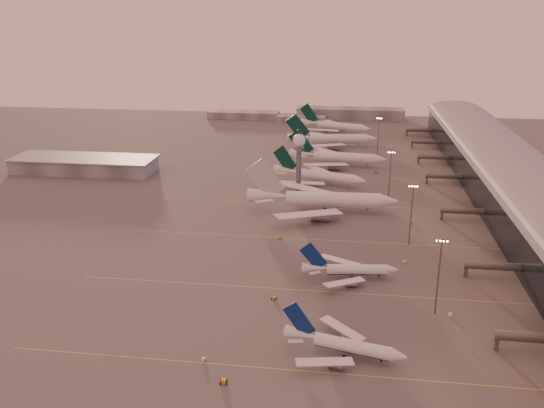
# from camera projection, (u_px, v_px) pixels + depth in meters

# --- Properties ---
(ground) EXTENTS (700.00, 700.00, 0.00)m
(ground) POSITION_uv_depth(u_px,v_px,m) (249.00, 301.00, 184.25)
(ground) COLOR #5A5858
(ground) RESTS_ON ground
(taxiway_markings) EXTENTS (180.00, 185.25, 0.02)m
(taxiway_markings) POSITION_uv_depth(u_px,v_px,m) (345.00, 240.00, 233.00)
(taxiway_markings) COLOR #D3CA4A
(taxiway_markings) RESTS_ON ground
(terminal) EXTENTS (57.00, 362.00, 23.04)m
(terminal) POSITION_uv_depth(u_px,v_px,m) (514.00, 184.00, 270.53)
(terminal) COLOR black
(terminal) RESTS_ON ground
(hangar) EXTENTS (82.00, 27.00, 8.50)m
(hangar) POSITION_uv_depth(u_px,v_px,m) (84.00, 164.00, 329.37)
(hangar) COLOR slate
(hangar) RESTS_ON ground
(radar_tower) EXTENTS (6.40, 6.40, 31.10)m
(radar_tower) POSITION_uv_depth(u_px,v_px,m) (299.00, 151.00, 289.46)
(radar_tower) COLOR #575A5E
(radar_tower) RESTS_ON ground
(mast_a) EXTENTS (3.60, 0.56, 25.00)m
(mast_a) POSITION_uv_depth(u_px,v_px,m) (439.00, 273.00, 172.50)
(mast_a) COLOR #575A5E
(mast_a) RESTS_ON ground
(mast_b) EXTENTS (3.60, 0.56, 25.00)m
(mast_b) POSITION_uv_depth(u_px,v_px,m) (411.00, 212.00, 224.48)
(mast_b) COLOR #575A5E
(mast_b) RESTS_ON ground
(mast_c) EXTENTS (3.60, 0.56, 25.00)m
(mast_c) POSITION_uv_depth(u_px,v_px,m) (390.00, 173.00, 276.72)
(mast_c) COLOR #575A5E
(mast_c) RESTS_ON ground
(mast_d) EXTENTS (3.60, 0.56, 25.00)m
(mast_d) POSITION_uv_depth(u_px,v_px,m) (378.00, 135.00, 361.41)
(mast_d) COLOR #575A5E
(mast_d) RESTS_ON ground
(distant_horizon) EXTENTS (165.00, 37.50, 9.00)m
(distant_horizon) POSITION_uv_depth(u_px,v_px,m) (317.00, 114.00, 487.73)
(distant_horizon) COLOR slate
(distant_horizon) RESTS_ON ground
(narrowbody_near) EXTENTS (33.91, 26.74, 13.48)m
(narrowbody_near) POSITION_uv_depth(u_px,v_px,m) (344.00, 347.00, 154.67)
(narrowbody_near) COLOR white
(narrowbody_near) RESTS_ON ground
(narrowbody_mid) EXTENTS (34.34, 27.28, 13.43)m
(narrowbody_mid) POSITION_uv_depth(u_px,v_px,m) (350.00, 271.00, 199.16)
(narrowbody_mid) COLOR white
(narrowbody_mid) RESTS_ON ground
(widebody_white) EXTENTS (70.00, 56.02, 24.61)m
(widebody_white) POSITION_uv_depth(u_px,v_px,m) (323.00, 203.00, 264.59)
(widebody_white) COLOR white
(widebody_white) RESTS_ON ground
(greentail_a) EXTENTS (51.14, 40.69, 19.13)m
(greentail_a) POSITION_uv_depth(u_px,v_px,m) (319.00, 178.00, 306.41)
(greentail_a) COLOR white
(greentail_a) RESTS_ON ground
(greentail_b) EXTENTS (58.74, 47.25, 21.34)m
(greentail_b) POSITION_uv_depth(u_px,v_px,m) (338.00, 159.00, 342.47)
(greentail_b) COLOR white
(greentail_b) RESTS_ON ground
(greentail_c) EXTENTS (62.08, 49.86, 22.59)m
(greentail_c) POSITION_uv_depth(u_px,v_px,m) (332.00, 141.00, 389.82)
(greentail_c) COLOR white
(greentail_c) RESTS_ON ground
(greentail_d) EXTENTS (54.48, 43.26, 20.60)m
(greentail_d) POSITION_uv_depth(u_px,v_px,m) (335.00, 128.00, 434.50)
(greentail_d) COLOR white
(greentail_d) RESTS_ON ground
(gsv_truck_a) EXTENTS (4.80, 2.07, 1.89)m
(gsv_truck_a) POSITION_uv_depth(u_px,v_px,m) (205.00, 358.00, 152.66)
(gsv_truck_a) COLOR silver
(gsv_truck_a) RESTS_ON ground
(gsv_tug_near) EXTENTS (2.81, 4.25, 1.15)m
(gsv_tug_near) POSITION_uv_depth(u_px,v_px,m) (224.00, 381.00, 143.66)
(gsv_tug_near) COLOR orange
(gsv_tug_near) RESTS_ON ground
(gsv_catering_a) EXTENTS (5.29, 3.50, 4.00)m
(gsv_catering_a) POSITION_uv_depth(u_px,v_px,m) (451.00, 310.00, 174.67)
(gsv_catering_a) COLOR silver
(gsv_catering_a) RESTS_ON ground
(gsv_tug_mid) EXTENTS (3.66, 3.26, 0.90)m
(gsv_tug_mid) POSITION_uv_depth(u_px,v_px,m) (274.00, 298.00, 185.18)
(gsv_tug_mid) COLOR orange
(gsv_tug_mid) RESTS_ON ground
(gsv_truck_b) EXTENTS (4.90, 2.12, 1.93)m
(gsv_truck_b) POSITION_uv_depth(u_px,v_px,m) (406.00, 261.00, 211.44)
(gsv_truck_b) COLOR silver
(gsv_truck_b) RESTS_ON ground
(gsv_truck_c) EXTENTS (6.41, 3.79, 2.44)m
(gsv_truck_c) POSITION_uv_depth(u_px,v_px,m) (280.00, 236.00, 233.95)
(gsv_truck_c) COLOR orange
(gsv_truck_c) RESTS_ON ground
(gsv_catering_b) EXTENTS (5.97, 4.32, 4.48)m
(gsv_catering_b) POSITION_uv_depth(u_px,v_px,m) (411.00, 219.00, 249.95)
(gsv_catering_b) COLOR orange
(gsv_catering_b) RESTS_ON ground
(gsv_tug_far) EXTENTS (3.28, 4.33, 1.10)m
(gsv_tug_far) POSITION_uv_depth(u_px,v_px,m) (308.00, 202.00, 277.13)
(gsv_tug_far) COLOR silver
(gsv_tug_far) RESTS_ON ground
(gsv_truck_d) EXTENTS (3.52, 5.24, 1.99)m
(gsv_truck_d) POSITION_uv_depth(u_px,v_px,m) (273.00, 187.00, 298.14)
(gsv_truck_d) COLOR orange
(gsv_truck_d) RESTS_ON ground
(gsv_tug_hangar) EXTENTS (4.04, 2.61, 1.11)m
(gsv_tug_hangar) POSITION_uv_depth(u_px,v_px,m) (376.00, 172.00, 327.64)
(gsv_tug_hangar) COLOR orange
(gsv_tug_hangar) RESTS_ON ground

